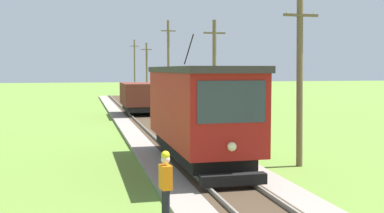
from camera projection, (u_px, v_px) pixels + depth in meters
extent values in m
cube|color=maroon|center=(198.00, 107.00, 17.56)|extent=(2.50, 8.00, 2.60)
cube|color=#383333|center=(198.00, 70.00, 17.45)|extent=(2.60, 8.32, 0.22)
cube|color=black|center=(198.00, 148.00, 17.69)|extent=(2.10, 7.04, 0.44)
cube|color=#2D3842|center=(232.00, 102.00, 13.63)|extent=(2.10, 0.03, 1.25)
cube|color=#2D3842|center=(230.00, 97.00, 17.82)|extent=(0.02, 6.72, 1.04)
sphere|color=#F4EAB2|center=(232.00, 147.00, 13.69)|extent=(0.28, 0.28, 0.28)
cylinder|color=black|center=(189.00, 50.00, 18.93)|extent=(0.05, 1.67, 1.19)
cube|color=black|center=(233.00, 179.00, 13.63)|extent=(2.00, 0.36, 0.32)
cylinder|color=black|center=(215.00, 159.00, 15.51)|extent=(1.54, 0.80, 0.80)
cylinder|color=black|center=(185.00, 140.00, 19.86)|extent=(1.54, 0.80, 0.80)
cube|color=maroon|center=(138.00, 94.00, 36.51)|extent=(2.40, 5.20, 1.70)
cube|color=black|center=(138.00, 108.00, 36.59)|extent=(2.02, 4.78, 0.38)
cylinder|color=black|center=(140.00, 109.00, 35.08)|extent=(1.54, 0.76, 0.76)
cylinder|color=black|center=(136.00, 106.00, 38.11)|extent=(1.54, 0.76, 0.76)
cylinder|color=brown|center=(300.00, 81.00, 17.75)|extent=(0.24, 0.44, 6.54)
cube|color=brown|center=(301.00, 15.00, 17.55)|extent=(1.40, 0.10, 0.10)
cylinder|color=silver|center=(287.00, 12.00, 17.42)|extent=(0.08, 0.08, 0.10)
cylinder|color=silver|center=(314.00, 13.00, 17.67)|extent=(0.08, 0.08, 0.10)
cylinder|color=brown|center=(214.00, 74.00, 29.14)|extent=(0.24, 0.30, 6.78)
cube|color=brown|center=(214.00, 33.00, 28.93)|extent=(1.40, 0.10, 0.10)
cylinder|color=silver|center=(206.00, 31.00, 28.80)|extent=(0.08, 0.08, 0.10)
cylinder|color=silver|center=(223.00, 32.00, 29.05)|extent=(0.08, 0.08, 0.10)
cylinder|color=brown|center=(168.00, 64.00, 44.39)|extent=(0.24, 0.44, 8.35)
cube|color=brown|center=(168.00, 31.00, 44.14)|extent=(1.40, 0.10, 0.10)
cylinder|color=silver|center=(163.00, 30.00, 44.00)|extent=(0.08, 0.08, 0.10)
cylinder|color=silver|center=(174.00, 30.00, 44.26)|extent=(0.08, 0.08, 0.10)
cylinder|color=brown|center=(147.00, 71.00, 59.20)|extent=(0.24, 0.48, 7.05)
cube|color=brown|center=(147.00, 50.00, 58.99)|extent=(1.40, 0.10, 0.10)
cylinder|color=silver|center=(142.00, 49.00, 58.85)|extent=(0.08, 0.08, 0.10)
cylinder|color=silver|center=(151.00, 49.00, 59.11)|extent=(0.08, 0.08, 0.10)
cylinder|color=brown|center=(135.00, 66.00, 72.63)|extent=(0.24, 0.26, 8.29)
cube|color=brown|center=(134.00, 46.00, 72.38)|extent=(1.40, 0.10, 0.10)
cylinder|color=silver|center=(131.00, 45.00, 72.24)|extent=(0.08, 0.08, 0.10)
cylinder|color=silver|center=(138.00, 46.00, 72.49)|extent=(0.08, 0.08, 0.10)
cylinder|color=black|center=(165.00, 206.00, 11.25)|extent=(0.15, 0.15, 0.86)
cylinder|color=black|center=(167.00, 207.00, 11.10)|extent=(0.15, 0.15, 0.86)
cube|color=orange|center=(166.00, 177.00, 11.12)|extent=(0.29, 0.41, 0.58)
sphere|color=beige|center=(165.00, 159.00, 11.09)|extent=(0.22, 0.22, 0.22)
sphere|color=yellow|center=(165.00, 155.00, 11.08)|extent=(0.21, 0.21, 0.21)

